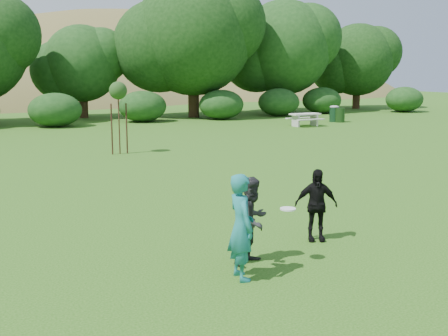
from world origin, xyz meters
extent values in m
plane|color=#19470C|center=(0.00, 0.00, 0.00)|extent=(120.00, 120.00, 0.00)
imported|color=#196E72|center=(-1.52, -0.69, 0.86)|extent=(0.47, 0.66, 1.71)
imported|color=#2A292C|center=(-1.00, -0.11, 0.76)|extent=(0.91, 0.84, 1.52)
imported|color=black|center=(0.74, 0.46, 0.71)|extent=(0.91, 0.66, 1.43)
cylinder|color=#183513|center=(16.81, 20.38, 0.45)|extent=(0.60, 0.60, 0.90)
cylinder|color=white|center=(-0.49, -0.44, 0.98)|extent=(0.27, 0.27, 0.03)
cylinder|color=#392016|center=(0.50, 13.32, 1.25)|extent=(0.05, 0.05, 2.50)
sphere|color=#244518|center=(0.50, 13.32, 2.50)|extent=(0.70, 0.70, 0.70)
cylinder|color=#361E15|center=(0.20, 13.32, 1.00)|extent=(0.06, 0.06, 2.00)
cylinder|color=#341D14|center=(0.80, 13.32, 1.00)|extent=(0.06, 0.06, 2.00)
cube|color=beige|center=(13.36, 19.24, 0.72)|extent=(1.80, 0.75, 0.08)
cube|color=#AFADA3|center=(12.71, 19.24, 0.34)|extent=(0.10, 0.70, 0.68)
cube|color=#BBBAAF|center=(14.01, 19.24, 0.34)|extent=(0.10, 0.70, 0.68)
cube|color=#B8B6A9|center=(13.36, 18.64, 0.44)|extent=(1.80, 0.28, 0.06)
cube|color=beige|center=(13.36, 19.84, 0.44)|extent=(1.80, 0.28, 0.06)
cylinder|color=#12321C|center=(16.66, 20.78, 0.45)|extent=(0.60, 0.60, 0.90)
ellipsoid|color=gray|center=(16.66, 20.78, 0.95)|extent=(0.60, 0.60, 0.20)
ellipsoid|color=olive|center=(20.00, 72.00, -14.30)|extent=(100.00, 64.00, 52.00)
ellipsoid|color=olive|center=(30.00, 60.00, -6.60)|extent=(60.00, 44.00, 24.00)
cylinder|color=#3A2616|center=(3.00, 31.00, 1.14)|extent=(0.60, 0.60, 2.27)
sphere|color=#194214|center=(3.00, 31.00, 3.71)|extent=(5.22, 5.22, 5.22)
cylinder|color=#3A2616|center=(10.00, 28.00, 1.66)|extent=(0.76, 0.76, 3.32)
sphere|color=#194214|center=(10.00, 28.00, 5.56)|extent=(8.12, 8.12, 8.12)
cylinder|color=#3A2616|center=(18.00, 29.00, 1.49)|extent=(0.71, 0.71, 2.97)
sphere|color=#194214|center=(18.00, 29.00, 4.96)|extent=(7.19, 7.19, 7.19)
cylinder|color=#3A2616|center=(26.00, 30.00, 1.22)|extent=(0.62, 0.62, 2.45)
sphere|color=#194214|center=(26.00, 30.00, 4.11)|extent=(6.03, 6.03, 6.03)
camera|label=1|loc=(-5.57, -8.25, 3.31)|focal=45.00mm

